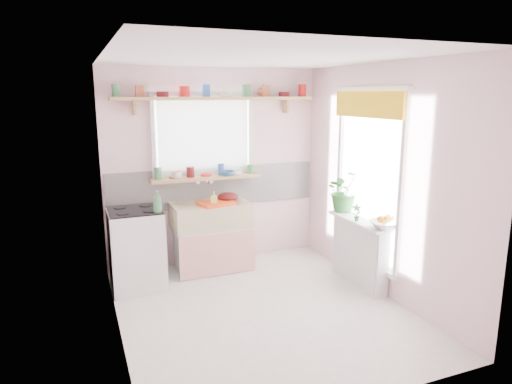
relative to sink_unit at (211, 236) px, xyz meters
name	(u,v)px	position (x,y,z in m)	size (l,w,h in m)	color
room	(286,163)	(0.81, -0.43, 0.94)	(3.20, 3.20, 3.20)	white
sink_unit	(211,236)	(0.00, 0.00, 0.00)	(0.95, 0.65, 1.11)	white
cooker	(137,249)	(-0.95, -0.24, 0.03)	(0.58, 0.58, 0.93)	white
radiator_ledge	(359,251)	(1.45, -1.09, -0.03)	(0.22, 0.95, 0.78)	white
windowsill	(206,178)	(0.00, 0.19, 0.71)	(1.40, 0.22, 0.04)	tan
pine_shelf	(216,98)	(0.15, 0.18, 1.69)	(2.52, 0.24, 0.04)	tan
shelf_crockery	(214,92)	(0.13, 0.18, 1.76)	(2.47, 0.11, 0.12)	#3F7F4C
sill_crockery	(205,172)	(-0.02, 0.19, 0.78)	(1.35, 0.11, 0.12)	#3F7F4C
dish_tray	(216,203)	(0.04, -0.10, 0.44)	(0.41, 0.31, 0.04)	#FA4A16
colander	(228,197)	(0.22, 0.00, 0.48)	(0.26, 0.26, 0.12)	#520E0E
jade_plant	(345,191)	(1.48, -0.69, 0.60)	(0.46, 0.39, 0.51)	#2B6C2C
fruit_bowl	(385,225)	(1.48, -1.49, 0.38)	(0.32, 0.32, 0.08)	silver
herb_pot	(357,213)	(1.36, -1.13, 0.44)	(0.10, 0.07, 0.19)	#28652A
soap_bottle_sink	(214,199)	(0.00, -0.14, 0.51)	(0.08, 0.08, 0.18)	#DCE365
sill_cup	(177,175)	(-0.39, 0.13, 0.77)	(0.12, 0.12, 0.09)	beige
sill_bowl	(227,173)	(0.26, 0.13, 0.76)	(0.19, 0.19, 0.06)	#30669D
shelf_vase	(263,90)	(0.80, 0.24, 1.79)	(0.16, 0.16, 0.16)	#9F4431
cooker_bottle	(157,202)	(-0.73, -0.46, 0.60)	(0.09, 0.09, 0.24)	#418350
fruit	(386,219)	(1.49, -1.49, 0.44)	(0.20, 0.14, 0.10)	orange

